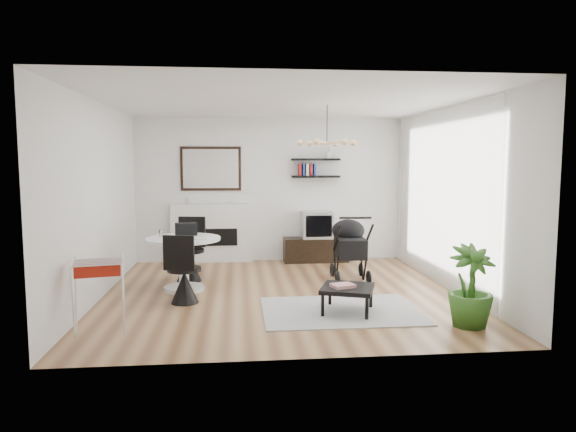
{
  "coord_description": "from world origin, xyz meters",
  "views": [
    {
      "loc": [
        -0.61,
        -7.18,
        1.87
      ],
      "look_at": [
        0.14,
        0.4,
        1.07
      ],
      "focal_mm": 32.0,
      "sensor_mm": 36.0,
      "label": 1
    }
  ],
  "objects": [
    {
      "name": "laptop",
      "position": [
        -1.48,
        0.23,
        0.79
      ],
      "size": [
        0.33,
        0.22,
        0.02
      ],
      "primitive_type": "imported",
      "rotation": [
        0.0,
        0.0,
        0.06
      ],
      "color": "black",
      "rests_on": "dining_table"
    },
    {
      "name": "shelf_lower",
      "position": [
        0.85,
        2.37,
        1.6
      ],
      "size": [
        0.9,
        0.25,
        0.04
      ],
      "primitive_type": "cube",
      "color": "black",
      "rests_on": "wall_back"
    },
    {
      "name": "drying_rack",
      "position": [
        -2.13,
        -1.52,
        0.43
      ],
      "size": [
        0.63,
        0.6,
        0.81
      ],
      "rotation": [
        0.0,
        0.0,
        0.21
      ],
      "color": "white",
      "rests_on": "floor"
    },
    {
      "name": "sheer_curtain",
      "position": [
        2.4,
        0.2,
        1.35
      ],
      "size": [
        0.04,
        3.6,
        2.6
      ],
      "primitive_type": "cube",
      "color": "white",
      "rests_on": "wall_right"
    },
    {
      "name": "tv_console",
      "position": [
        0.85,
        2.28,
        0.23
      ],
      "size": [
        1.21,
        0.42,
        0.45
      ],
      "primitive_type": "cube",
      "color": "black",
      "rests_on": "floor"
    },
    {
      "name": "magazines",
      "position": [
        0.67,
        -1.07,
        0.35
      ],
      "size": [
        0.32,
        0.28,
        0.04
      ],
      "primitive_type": "cube",
      "rotation": [
        0.0,
        0.0,
        0.3
      ],
      "color": "#B72D2E",
      "rests_on": "coffee_table"
    },
    {
      "name": "wall_back",
      "position": [
        0.0,
        2.5,
        1.35
      ],
      "size": [
        5.0,
        0.0,
        5.0
      ],
      "primitive_type": "plane",
      "rotation": [
        1.57,
        0.0,
        0.0
      ],
      "color": "white",
      "rests_on": "floor"
    },
    {
      "name": "coffee_table",
      "position": [
        0.74,
        -1.04,
        0.3
      ],
      "size": [
        0.79,
        0.79,
        0.32
      ],
      "rotation": [
        0.0,
        0.0,
        -0.34
      ],
      "color": "black",
      "rests_on": "rug"
    },
    {
      "name": "crt_tv",
      "position": [
        0.87,
        2.28,
        0.7
      ],
      "size": [
        0.57,
        0.5,
        0.5
      ],
      "color": "#B7B8BA",
      "rests_on": "tv_console"
    },
    {
      "name": "chair_near",
      "position": [
        -1.33,
        -0.41,
        0.3
      ],
      "size": [
        0.47,
        0.48,
        0.94
      ],
      "rotation": [
        0.0,
        0.0,
        2.93
      ],
      "color": "black",
      "rests_on": "floor"
    },
    {
      "name": "dining_table",
      "position": [
        -1.4,
        0.28,
        0.52
      ],
      "size": [
        1.07,
        1.07,
        0.78
      ],
      "color": "white",
      "rests_on": "floor"
    },
    {
      "name": "chair_far",
      "position": [
        -1.38,
        0.9,
        0.32
      ],
      "size": [
        0.5,
        0.51,
        1.0
      ],
      "rotation": [
        0.0,
        0.0,
        -0.18
      ],
      "color": "black",
      "rests_on": "floor"
    },
    {
      "name": "black_bag",
      "position": [
        -1.38,
        0.52,
        0.87
      ],
      "size": [
        0.34,
        0.25,
        0.18
      ],
      "primitive_type": "cube",
      "rotation": [
        0.0,
        0.0,
        0.23
      ],
      "color": "black",
      "rests_on": "dining_table"
    },
    {
      "name": "drinking_glass",
      "position": [
        -1.74,
        0.44,
        0.83
      ],
      "size": [
        0.06,
        0.06,
        0.1
      ],
      "primitive_type": "cylinder",
      "color": "white",
      "rests_on": "dining_table"
    },
    {
      "name": "pendant_lamp",
      "position": [
        0.7,
        0.3,
        2.15
      ],
      "size": [
        0.9,
        0.9,
        0.1
      ],
      "primitive_type": null,
      "color": "#DEB174",
      "rests_on": "ceiling"
    },
    {
      "name": "wall_left",
      "position": [
        -2.5,
        0.0,
        1.35
      ],
      "size": [
        0.0,
        5.0,
        5.0
      ],
      "primitive_type": "plane",
      "rotation": [
        1.57,
        0.0,
        1.57
      ],
      "color": "white",
      "rests_on": "floor"
    },
    {
      "name": "newspaper",
      "position": [
        -1.21,
        0.17,
        0.79
      ],
      "size": [
        0.33,
        0.28,
        0.01
      ],
      "primitive_type": "cube",
      "rotation": [
        0.0,
        0.0,
        -0.09
      ],
      "color": "silver",
      "rests_on": "dining_table"
    },
    {
      "name": "floor",
      "position": [
        0.0,
        0.0,
        0.0
      ],
      "size": [
        5.0,
        5.0,
        0.0
      ],
      "primitive_type": "plane",
      "color": "brown",
      "rests_on": "ground"
    },
    {
      "name": "stroller",
      "position": [
        1.16,
        0.77,
        0.46
      ],
      "size": [
        0.58,
        0.9,
        1.07
      ],
      "rotation": [
        0.0,
        0.0,
        -0.05
      ],
      "color": "black",
      "rests_on": "floor"
    },
    {
      "name": "shelf_upper",
      "position": [
        0.85,
        2.37,
        1.92
      ],
      "size": [
        0.9,
        0.25,
        0.04
      ],
      "primitive_type": "cube",
      "color": "black",
      "rests_on": "wall_back"
    },
    {
      "name": "potted_plant",
      "position": [
        2.01,
        -1.71,
        0.47
      ],
      "size": [
        0.59,
        0.59,
        0.94
      ],
      "primitive_type": "imported",
      "rotation": [
        0.0,
        0.0,
        0.14
      ],
      "color": "#2D5E1B",
      "rests_on": "floor"
    },
    {
      "name": "fireplace",
      "position": [
        -1.1,
        2.42,
        0.69
      ],
      "size": [
        1.5,
        0.17,
        2.16
      ],
      "color": "white",
      "rests_on": "floor"
    },
    {
      "name": "rug",
      "position": [
        0.67,
        -0.98,
        0.01
      ],
      "size": [
        1.96,
        1.42,
        0.01
      ],
      "primitive_type": "cube",
      "color": "gray",
      "rests_on": "floor"
    },
    {
      "name": "ceiling",
      "position": [
        0.0,
        0.0,
        2.7
      ],
      "size": [
        5.0,
        5.0,
        0.0
      ],
      "primitive_type": "plane",
      "color": "white",
      "rests_on": "wall_back"
    },
    {
      "name": "wall_right",
      "position": [
        2.5,
        0.0,
        1.35
      ],
      "size": [
        0.0,
        5.0,
        5.0
      ],
      "primitive_type": "plane",
      "rotation": [
        1.57,
        0.0,
        -1.57
      ],
      "color": "white",
      "rests_on": "floor"
    }
  ]
}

